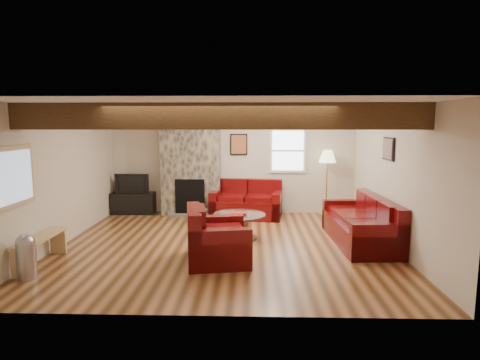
# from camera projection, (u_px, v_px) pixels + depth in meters

# --- Properties ---
(room) EXTENTS (8.00, 8.00, 8.00)m
(room) POSITION_uv_depth(u_px,v_px,m) (226.00, 177.00, 7.18)
(room) COLOR #523115
(room) RESTS_ON ground
(floor) EXTENTS (6.00, 6.00, 0.00)m
(floor) POSITION_uv_depth(u_px,v_px,m) (226.00, 245.00, 7.35)
(floor) COLOR #523115
(floor) RESTS_ON ground
(oak_beam) EXTENTS (6.00, 0.36, 0.38)m
(oak_beam) POSITION_uv_depth(u_px,v_px,m) (220.00, 116.00, 5.80)
(oak_beam) COLOR #341E0F
(oak_beam) RESTS_ON room
(chimney_breast) EXTENTS (1.40, 0.67, 2.50)m
(chimney_breast) POSITION_uv_depth(u_px,v_px,m) (191.00, 165.00, 9.68)
(chimney_breast) COLOR #332E27
(chimney_breast) RESTS_ON floor
(back_window) EXTENTS (0.90, 0.08, 1.10)m
(back_window) POSITION_uv_depth(u_px,v_px,m) (288.00, 151.00, 9.78)
(back_window) COLOR silver
(back_window) RESTS_ON room
(hatch_window) EXTENTS (0.08, 1.00, 0.90)m
(hatch_window) POSITION_uv_depth(u_px,v_px,m) (13.00, 177.00, 5.75)
(hatch_window) COLOR tan
(hatch_window) RESTS_ON room
(ceiling_dome) EXTENTS (0.40, 0.40, 0.18)m
(ceiling_dome) POSITION_uv_depth(u_px,v_px,m) (274.00, 112.00, 7.88)
(ceiling_dome) COLOR white
(ceiling_dome) RESTS_ON room
(artwork_back) EXTENTS (0.42, 0.06, 0.52)m
(artwork_back) POSITION_uv_depth(u_px,v_px,m) (239.00, 144.00, 9.80)
(artwork_back) COLOR black
(artwork_back) RESTS_ON room
(artwork_right) EXTENTS (0.06, 0.55, 0.42)m
(artwork_right) POSITION_uv_depth(u_px,v_px,m) (388.00, 149.00, 7.32)
(artwork_right) COLOR black
(artwork_right) RESTS_ON room
(sofa_three) EXTENTS (1.01, 2.24, 0.85)m
(sofa_three) POSITION_uv_depth(u_px,v_px,m) (360.00, 220.00, 7.44)
(sofa_three) COLOR #430904
(sofa_three) RESTS_ON floor
(loveseat) EXTENTS (1.74, 1.14, 0.87)m
(loveseat) POSITION_uv_depth(u_px,v_px,m) (246.00, 199.00, 9.49)
(loveseat) COLOR #430904
(loveseat) RESTS_ON floor
(armchair_red) EXTENTS (1.13, 1.24, 0.88)m
(armchair_red) POSITION_uv_depth(u_px,v_px,m) (218.00, 234.00, 6.43)
(armchair_red) COLOR #430904
(armchair_red) RESTS_ON floor
(coffee_table) EXTENTS (1.00, 1.00, 0.52)m
(coffee_table) POSITION_uv_depth(u_px,v_px,m) (239.00, 227.00, 7.69)
(coffee_table) COLOR #432815
(coffee_table) RESTS_ON floor
(tv_cabinet) EXTENTS (1.04, 0.42, 0.52)m
(tv_cabinet) POSITION_uv_depth(u_px,v_px,m) (133.00, 203.00, 9.89)
(tv_cabinet) COLOR black
(tv_cabinet) RESTS_ON floor
(television) EXTENTS (0.83, 0.11, 0.48)m
(television) POSITION_uv_depth(u_px,v_px,m) (133.00, 183.00, 9.82)
(television) COLOR black
(television) RESTS_ON tv_cabinet
(floor_lamp) EXTENTS (0.41, 0.41, 1.59)m
(floor_lamp) POSITION_uv_depth(u_px,v_px,m) (327.00, 160.00, 9.45)
(floor_lamp) COLOR tan
(floor_lamp) RESTS_ON floor
(pine_bench) EXTENTS (0.29, 1.24, 0.46)m
(pine_bench) POSITION_uv_depth(u_px,v_px,m) (41.00, 251.00, 6.27)
(pine_bench) COLOR tan
(pine_bench) RESTS_ON floor
(pedal_bin) EXTENTS (0.35, 0.35, 0.66)m
(pedal_bin) POSITION_uv_depth(u_px,v_px,m) (26.00, 256.00, 5.70)
(pedal_bin) COLOR #AAAAAF
(pedal_bin) RESTS_ON floor
(coal_bucket) EXTENTS (0.30, 0.30, 0.29)m
(coal_bucket) POSITION_uv_depth(u_px,v_px,m) (201.00, 215.00, 9.12)
(coal_bucket) COLOR slate
(coal_bucket) RESTS_ON floor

